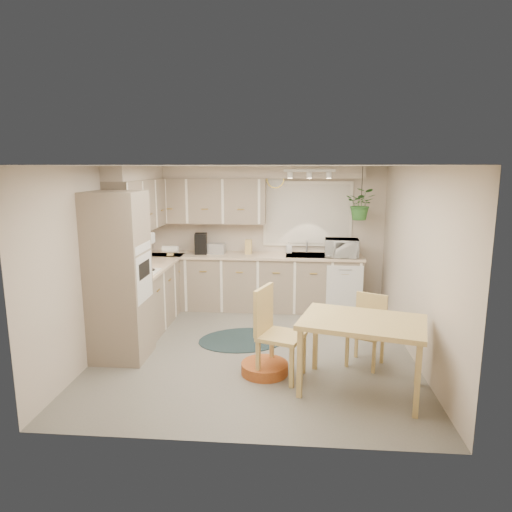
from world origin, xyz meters
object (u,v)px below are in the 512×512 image
object	(u,v)px
chair_left	(282,333)
microwave	(342,246)
pet_bed	(265,368)
dining_table	(361,356)
braided_rug	(243,340)
chair_back	(366,331)

from	to	relation	value
chair_left	microwave	world-z (taller)	microwave
chair_left	pet_bed	bearing A→B (deg)	-89.38
dining_table	pet_bed	distance (m)	1.16
braided_rug	chair_back	bearing A→B (deg)	-23.44
chair_left	pet_bed	distance (m)	0.51
dining_table	pet_bed	world-z (taller)	dining_table
braided_rug	microwave	distance (m)	2.30
chair_left	chair_back	size ratio (longest dim) A/B	1.22
chair_left	microwave	distance (m)	2.69
pet_bed	chair_back	bearing A→B (deg)	15.70
chair_left	microwave	size ratio (longest dim) A/B	1.96
chair_left	microwave	xyz separation A→B (m)	(0.90, 2.47, 0.60)
braided_rug	dining_table	bearing A→B (deg)	-43.50
dining_table	pet_bed	xyz separation A→B (m)	(-1.05, 0.33, -0.34)
braided_rug	pet_bed	world-z (taller)	pet_bed
braided_rug	pet_bed	size ratio (longest dim) A/B	2.25
dining_table	braided_rug	world-z (taller)	dining_table
dining_table	microwave	size ratio (longest dim) A/B	2.38
dining_table	chair_back	size ratio (longest dim) A/B	1.48
chair_left	braided_rug	bearing A→B (deg)	-132.67
braided_rug	pet_bed	bearing A→B (deg)	-70.04
braided_rug	chair_left	bearing A→B (deg)	-62.53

